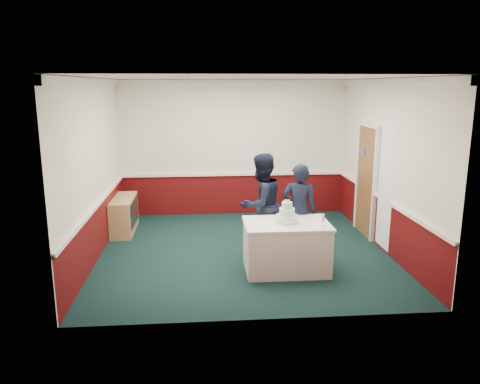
{
  "coord_description": "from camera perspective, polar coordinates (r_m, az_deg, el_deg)",
  "views": [
    {
      "loc": [
        -0.72,
        -7.84,
        2.88
      ],
      "look_at": [
        -0.07,
        -0.1,
        1.1
      ],
      "focal_mm": 35.0,
      "sensor_mm": 36.0,
      "label": 1
    }
  ],
  "objects": [
    {
      "name": "sideboard",
      "position": [
        9.63,
        -13.94,
        -2.71
      ],
      "size": [
        0.41,
        1.2,
        0.7
      ],
      "color": "tan",
      "rests_on": "ground"
    },
    {
      "name": "cake_table",
      "position": [
        7.45,
        5.65,
        -6.59
      ],
      "size": [
        1.32,
        0.92,
        0.79
      ],
      "color": "white",
      "rests_on": "ground"
    },
    {
      "name": "champagne_flute",
      "position": [
        7.13,
        10.1,
        -3.17
      ],
      "size": [
        0.05,
        0.05,
        0.21
      ],
      "color": "silver",
      "rests_on": "cake_table"
    },
    {
      "name": "wedding_cake",
      "position": [
        7.3,
        5.73,
        -2.89
      ],
      "size": [
        0.35,
        0.35,
        0.36
      ],
      "color": "white",
      "rests_on": "cake_table"
    },
    {
      "name": "room_shell",
      "position": [
        8.53,
        0.61,
        6.76
      ],
      "size": [
        5.0,
        5.0,
        3.0
      ],
      "color": "white",
      "rests_on": "ground"
    },
    {
      "name": "cake_knife",
      "position": [
        7.13,
        5.76,
        -4.17
      ],
      "size": [
        0.03,
        0.22,
        0.0
      ],
      "primitive_type": "cube",
      "rotation": [
        0.0,
        0.0,
        0.05
      ],
      "color": "silver",
      "rests_on": "cake_table"
    },
    {
      "name": "person_woman",
      "position": [
        7.88,
        7.22,
        -2.38
      ],
      "size": [
        0.68,
        0.53,
        1.63
      ],
      "primitive_type": "imported",
      "rotation": [
        0.0,
        0.0,
        2.87
      ],
      "color": "black",
      "rests_on": "ground"
    },
    {
      "name": "person_man",
      "position": [
        7.99,
        2.59,
        -1.56
      ],
      "size": [
        1.09,
        1.05,
        1.77
      ],
      "primitive_type": "imported",
      "rotation": [
        0.0,
        0.0,
        3.77
      ],
      "color": "black",
      "rests_on": "ground"
    },
    {
      "name": "ground",
      "position": [
        8.38,
        0.43,
        -7.19
      ],
      "size": [
        5.0,
        5.0,
        0.0
      ],
      "primitive_type": "plane",
      "color": "black",
      "rests_on": "ground"
    }
  ]
}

